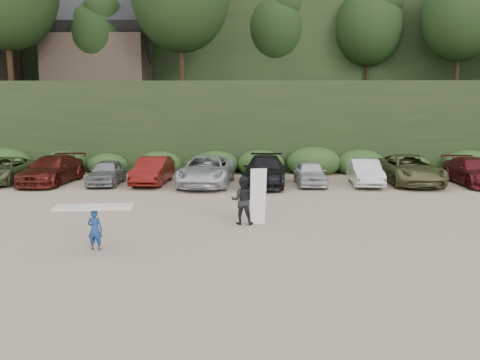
{
  "coord_description": "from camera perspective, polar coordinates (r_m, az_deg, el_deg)",
  "views": [
    {
      "loc": [
        0.13,
        -15.78,
        4.13
      ],
      "look_at": [
        -0.14,
        3.0,
        1.3
      ],
      "focal_mm": 35.0,
      "sensor_mm": 36.0,
      "label": 1
    }
  ],
  "objects": [
    {
      "name": "ground",
      "position": [
        16.31,
        0.35,
        -6.1
      ],
      "size": [
        120.0,
        120.0,
        0.0
      ],
      "primitive_type": "plane",
      "color": "tan",
      "rests_on": "ground"
    },
    {
      "name": "hillside_backdrop",
      "position": [
        52.19,
        0.4,
        16.37
      ],
      "size": [
        90.0,
        41.5,
        28.0
      ],
      "color": "black",
      "rests_on": "ground"
    },
    {
      "name": "parked_cars",
      "position": [
        26.06,
        -1.71,
        1.15
      ],
      "size": [
        39.93,
        6.6,
        1.63
      ],
      "color": "#B6B7BB",
      "rests_on": "ground"
    },
    {
      "name": "child_surfer",
      "position": [
        14.49,
        -17.32,
        -4.66
      ],
      "size": [
        2.28,
        0.82,
        1.34
      ],
      "color": "navy",
      "rests_on": "ground"
    },
    {
      "name": "adult_surfer",
      "position": [
        16.94,
        0.47,
        -2.47
      ],
      "size": [
        1.33,
        0.74,
        2.06
      ],
      "color": "black",
      "rests_on": "ground"
    }
  ]
}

